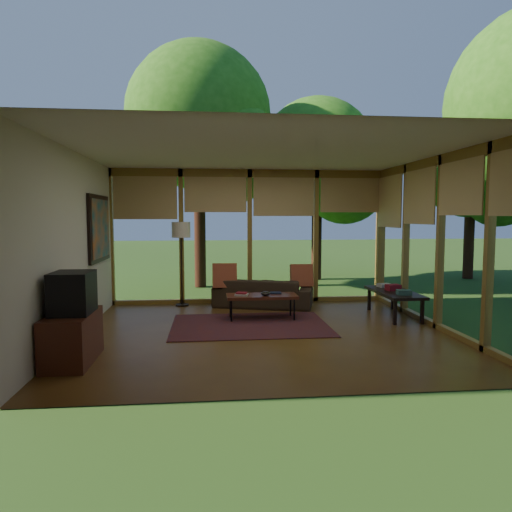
{
  "coord_description": "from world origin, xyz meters",
  "views": [
    {
      "loc": [
        -0.82,
        -6.74,
        1.75
      ],
      "look_at": [
        -0.06,
        0.7,
        1.11
      ],
      "focal_mm": 32.0,
      "sensor_mm": 36.0,
      "label": 1
    }
  ],
  "objects": [
    {
      "name": "rug",
      "position": [
        -0.18,
        0.48,
        0.01
      ],
      "size": [
        2.51,
        1.77,
        0.01
      ],
      "primitive_type": "cube",
      "color": "maroon",
      "rests_on": "floor"
    },
    {
      "name": "wall_left",
      "position": [
        -2.75,
        0.0,
        1.35
      ],
      "size": [
        0.04,
        5.0,
        2.7
      ],
      "primitive_type": "cube",
      "color": "silver",
      "rests_on": "ground"
    },
    {
      "name": "console_book_c",
      "position": [
        2.4,
        1.33,
        0.49
      ],
      "size": [
        0.26,
        0.22,
        0.06
      ],
      "primitive_type": "cube",
      "rotation": [
        0.0,
        0.0,
        0.24
      ],
      "color": "#A8A098",
      "rests_on": "side_console"
    },
    {
      "name": "ct_book_lower",
      "position": [
        -0.28,
        0.85,
        0.44
      ],
      "size": [
        0.25,
        0.21,
        0.03
      ],
      "primitive_type": "cube",
      "rotation": [
        0.0,
        0.0,
        -0.25
      ],
      "color": "#A8A098",
      "rests_on": "coffee_table"
    },
    {
      "name": "television",
      "position": [
        -2.45,
        -1.17,
        0.85
      ],
      "size": [
        0.45,
        0.55,
        0.5
      ],
      "primitive_type": "cube",
      "color": "black",
      "rests_on": "media_cabinet"
    },
    {
      "name": "media_cabinet",
      "position": [
        -2.47,
        -1.17,
        0.3
      ],
      "size": [
        0.5,
        1.0,
        0.6
      ],
      "primitive_type": "cube",
      "color": "#522316",
      "rests_on": "floor"
    },
    {
      "name": "window_wall_right",
      "position": [
        2.75,
        0.0,
        1.35
      ],
      "size": [
        0.12,
        5.0,
        2.7
      ],
      "primitive_type": "cube",
      "color": "olive",
      "rests_on": "ground"
    },
    {
      "name": "ct_book_upper",
      "position": [
        -0.28,
        0.85,
        0.47
      ],
      "size": [
        0.21,
        0.19,
        0.03
      ],
      "primitive_type": "cube",
      "rotation": [
        0.0,
        0.0,
        -0.39
      ],
      "color": "maroon",
      "rests_on": "coffee_table"
    },
    {
      "name": "floor_lamp",
      "position": [
        -1.37,
        2.25,
        1.41
      ],
      "size": [
        0.36,
        0.36,
        1.65
      ],
      "color": "black",
      "rests_on": "floor"
    },
    {
      "name": "pillow_left",
      "position": [
        -0.53,
        1.95,
        0.61
      ],
      "size": [
        0.47,
        0.25,
        0.49
      ],
      "primitive_type": "cube",
      "rotation": [
        -0.21,
        0.0,
        0.0
      ],
      "color": "maroon",
      "rests_on": "sofa"
    },
    {
      "name": "ct_bowl",
      "position": [
        0.12,
        0.8,
        0.46
      ],
      "size": [
        0.16,
        0.16,
        0.07
      ],
      "primitive_type": "ellipsoid",
      "color": "black",
      "rests_on": "coffee_table"
    },
    {
      "name": "coffee_table",
      "position": [
        0.07,
        0.9,
        0.39
      ],
      "size": [
        1.2,
        0.5,
        0.43
      ],
      "color": "#522316",
      "rests_on": "floor"
    },
    {
      "name": "exterior_lawn",
      "position": [
        8.0,
        8.0,
        -0.01
      ],
      "size": [
        40.0,
        40.0,
        0.0
      ],
      "primitive_type": "plane",
      "color": "#29511E",
      "rests_on": "ground"
    },
    {
      "name": "tree_far",
      "position": [
        6.23,
        5.5,
        3.13
      ],
      "size": [
        2.83,
        2.83,
        4.56
      ],
      "color": "#341B12",
      "rests_on": "ground"
    },
    {
      "name": "side_console",
      "position": [
        2.4,
        0.88,
        0.41
      ],
      "size": [
        0.6,
        1.4,
        0.46
      ],
      "color": "black",
      "rests_on": "floor"
    },
    {
      "name": "console_book_b",
      "position": [
        2.4,
        0.93,
        0.51
      ],
      "size": [
        0.26,
        0.21,
        0.11
      ],
      "primitive_type": "cube",
      "rotation": [
        0.0,
        0.0,
        0.17
      ],
      "color": "maroon",
      "rests_on": "side_console"
    },
    {
      "name": "ceiling",
      "position": [
        0.0,
        0.0,
        2.7
      ],
      "size": [
        5.5,
        5.5,
        0.0
      ],
      "primitive_type": "plane",
      "rotation": [
        3.14,
        0.0,
        0.0
      ],
      "color": "white",
      "rests_on": "ground"
    },
    {
      "name": "pillow_right",
      "position": [
        0.97,
        1.95,
        0.6
      ],
      "size": [
        0.44,
        0.23,
        0.46
      ],
      "primitive_type": "cube",
      "rotation": [
        -0.21,
        0.0,
        0.0
      ],
      "color": "maroon",
      "rests_on": "sofa"
    },
    {
      "name": "window_wall_back",
      "position": [
        0.0,
        2.5,
        1.35
      ],
      "size": [
        5.5,
        0.12,
        2.7
      ],
      "primitive_type": "cube",
      "color": "olive",
      "rests_on": "ground"
    },
    {
      "name": "wall_front",
      "position": [
        0.0,
        -2.5,
        1.35
      ],
      "size": [
        5.5,
        0.04,
        2.7
      ],
      "primitive_type": "cube",
      "color": "silver",
      "rests_on": "ground"
    },
    {
      "name": "ct_book_side",
      "position": [
        0.32,
        0.98,
        0.44
      ],
      "size": [
        0.2,
        0.15,
        0.03
      ],
      "primitive_type": "cube",
      "rotation": [
        0.0,
        0.0,
        -0.07
      ],
      "color": "black",
      "rests_on": "coffee_table"
    },
    {
      "name": "floor",
      "position": [
        0.0,
        0.0,
        0.0
      ],
      "size": [
        5.5,
        5.5,
        0.0
      ],
      "primitive_type": "plane",
      "color": "brown",
      "rests_on": "ground"
    },
    {
      "name": "console_book_a",
      "position": [
        2.4,
        0.48,
        0.5
      ],
      "size": [
        0.25,
        0.19,
        0.08
      ],
      "primitive_type": "cube",
      "rotation": [
        0.0,
        0.0,
        -0.13
      ],
      "color": "#315750",
      "rests_on": "side_console"
    },
    {
      "name": "tree_ne",
      "position": [
        2.18,
        5.86,
        3.4
      ],
      "size": [
        3.24,
        3.24,
        5.03
      ],
      "color": "#341B12",
      "rests_on": "ground"
    },
    {
      "name": "wall_painting",
      "position": [
        -2.71,
        1.4,
        1.55
      ],
      "size": [
        0.06,
        1.35,
        1.15
      ],
      "color": "black",
      "rests_on": "wall_left"
    },
    {
      "name": "sofa",
      "position": [
        0.22,
        2.0,
        0.28
      ],
      "size": [
        2.02,
        1.25,
        0.55
      ],
      "primitive_type": "imported",
      "rotation": [
        0.0,
        0.0,
        2.85
      ],
      "color": "#34271A",
      "rests_on": "floor"
    },
    {
      "name": "tree_nw",
      "position": [
        -1.05,
        4.75,
        4.17
      ],
      "size": [
        3.55,
        3.55,
        5.95
      ],
      "color": "#341B12",
      "rests_on": "ground"
    }
  ]
}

